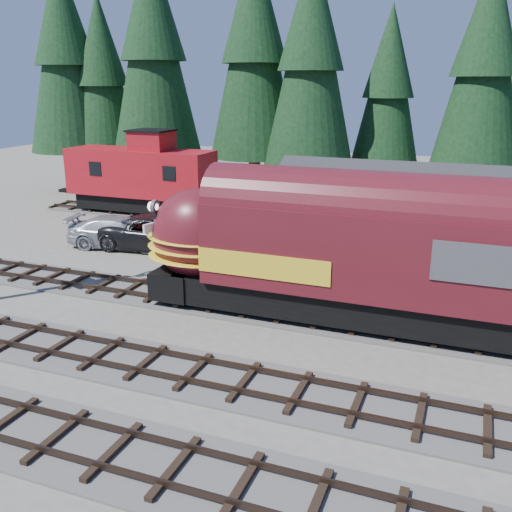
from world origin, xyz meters
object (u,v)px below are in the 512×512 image
(depot, at_px, (388,217))
(pickup_truck_b, at_px, (121,232))
(pickup_truck_a, at_px, (158,233))
(caboose, at_px, (141,176))
(locomotive, at_px, (337,257))

(depot, distance_m, pickup_truck_b, 15.19)
(depot, xyz_separation_m, pickup_truck_a, (-12.85, -0.05, -2.01))
(caboose, bearing_deg, pickup_truck_b, -66.18)
(depot, xyz_separation_m, locomotive, (-0.95, -6.50, -0.26))
(caboose, height_order, pickup_truck_b, caboose)
(locomotive, xyz_separation_m, pickup_truck_b, (-14.08, 5.98, -1.81))
(locomotive, height_order, caboose, caboose)
(depot, height_order, pickup_truck_b, depot)
(depot, relative_size, pickup_truck_b, 2.08)
(locomotive, height_order, pickup_truck_a, locomotive)
(caboose, relative_size, pickup_truck_b, 1.75)
(pickup_truck_a, xyz_separation_m, pickup_truck_b, (-2.19, -0.46, -0.06))
(pickup_truck_a, bearing_deg, depot, -93.84)
(locomotive, bearing_deg, depot, 81.64)
(depot, height_order, caboose, caboose)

